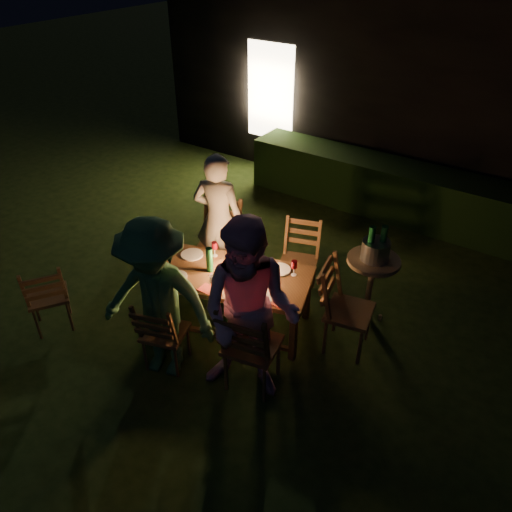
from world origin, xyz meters
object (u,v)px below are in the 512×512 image
Objects in this scene: chair_far_left at (219,257)px; chair_end at (346,323)px; dining_table at (232,280)px; side_table at (373,266)px; chair_near_left at (166,344)px; chair_far_right at (298,273)px; person_opp_left at (157,301)px; bottle_table at (209,260)px; lantern at (238,260)px; bottle_bucket_b at (382,246)px; chair_spare at (51,307)px; person_house_side at (219,219)px; ice_bucket at (375,250)px; chair_near_right at (251,359)px; bottle_bucket_a at (370,247)px; person_opp_right at (250,314)px.

chair_end is at bearing 154.74° from chair_far_left.
side_table reaches higher than dining_table.
chair_near_left reaches higher than dining_table.
chair_far_left is at bearing -0.74° from chair_far_right.
person_opp_left is (0.48, -1.52, 0.53)m from chair_far_left.
side_table is at bearing 37.28° from bottle_table.
dining_table is at bearing -117.52° from lantern.
chair_near_left is 2.45m from bottle_bucket_b.
chair_near_left is at bearing -45.27° from chair_spare.
person_house_side reaches higher than ice_bucket.
person_opp_left is 1.00m from lantern.
chair_spare is 1.56m from person_opp_left.
dining_table is 5.67× the size of bottle_bucket_b.
bottle_bucket_b is (0.91, 0.13, 0.64)m from chair_far_right.
chair_near_right is 1.12× the size of chair_far_right.
chair_far_left reaches higher than dining_table.
bottle_bucket_a is at bearing 35.90° from chair_near_left.
bottle_table is (-0.53, -0.97, 0.53)m from chair_far_right.
chair_end reaches higher than chair_spare.
bottle_bucket_a is at bearing -141.34° from side_table.
lantern is 1.17× the size of ice_bucket.
chair_near_left is 1.18× the size of side_table.
chair_end is (1.83, -0.23, -0.01)m from chair_far_left.
chair_near_right is at bearing -1.12° from chair_near_left.
chair_far_left reaches higher than chair_spare.
chair_end is 3.76× the size of bottle_table.
chair_far_right is 1.72m from person_opp_right.
chair_far_left reaches higher than chair_near_left.
chair_far_right is at bearing 92.12° from chair_near_right.
dining_table is at bearing -139.61° from bottle_bucket_b.
person_opp_left is at bearing -125.56° from bottle_bucket_b.
bottle_bucket_a is at bearing 37.83° from person_opp_left.
chair_end reaches higher than side_table.
bottle_table reaches higher than side_table.
ice_bucket is at bearing 0.00° from side_table.
chair_near_right reaches higher than side_table.
chair_spare is 2.88× the size of bottle_bucket_b.
lantern is at bearing -140.58° from ice_bucket.
bottle_bucket_a reaches higher than dining_table.
lantern is 1.09× the size of bottle_bucket_a.
lantern is (0.69, -0.54, 0.52)m from chair_far_left.
dining_table is at bearing -139.46° from bottle_bucket_a.
person_opp_left is (1.43, 0.24, 0.58)m from chair_spare.
person_opp_right is 1.70m from ice_bucket.
lantern is at bearing 54.62° from chair_far_right.
dining_table is 1.49m from bottle_bucket_a.
chair_near_left is at bearing 176.75° from person_opp_right.
person_opp_right reaches higher than person_opp_left.
ice_bucket is (1.34, 1.90, 0.02)m from person_opp_left.
person_opp_left reaches higher than chair_far_left.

